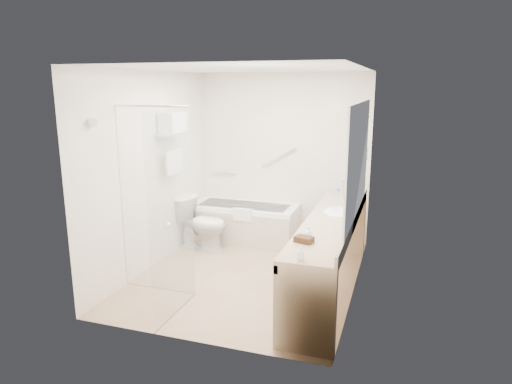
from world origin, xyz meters
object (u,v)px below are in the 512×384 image
(bathtub, at_px, (244,222))
(vanity_counter, at_px, (330,238))
(toilet, at_px, (202,224))
(water_bottle_left, at_px, (345,190))
(amenity_basket, at_px, (304,239))

(bathtub, xyz_separation_m, vanity_counter, (1.52, -1.39, 0.36))
(toilet, distance_m, water_bottle_left, 2.08)
(amenity_basket, bearing_deg, toilet, 138.24)
(bathtub, relative_size, amenity_basket, 9.30)
(toilet, height_order, amenity_basket, amenity_basket)
(water_bottle_left, bearing_deg, vanity_counter, -89.41)
(vanity_counter, bearing_deg, bathtub, 137.65)
(amenity_basket, relative_size, water_bottle_left, 1.03)
(bathtub, relative_size, vanity_counter, 0.59)
(toilet, height_order, water_bottle_left, water_bottle_left)
(bathtub, height_order, vanity_counter, vanity_counter)
(bathtub, relative_size, toilet, 2.11)
(toilet, relative_size, amenity_basket, 4.41)
(amenity_basket, bearing_deg, water_bottle_left, 86.74)
(bathtub, distance_m, toilet, 0.71)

